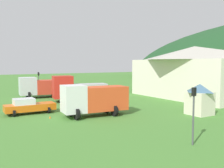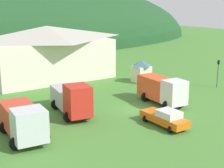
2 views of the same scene
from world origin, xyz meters
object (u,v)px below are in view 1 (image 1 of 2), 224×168
object	(u,v)px
traffic_light_east	(194,110)
traffic_cone_mid_row	(106,104)
tow_truck_silver	(40,87)
service_pickup_orange	(29,106)
traffic_light_west	(39,81)
depot_building	(194,71)
heavy_rig_white	(93,99)
play_shed_cream	(200,99)
crane_truck_red	(76,89)
traffic_cone_near_pickup	(50,118)

from	to	relation	value
traffic_light_east	traffic_cone_mid_row	world-z (taller)	traffic_light_east
tow_truck_silver	service_pickup_orange	xyz separation A→B (m)	(12.08, -4.59, -0.90)
traffic_light_west	traffic_light_east	distance (m)	32.54
depot_building	heavy_rig_white	size ratio (longest dim) A/B	2.83
heavy_rig_white	traffic_cone_mid_row	xyz separation A→B (m)	(-6.25, 4.97, -1.78)
depot_building	play_shed_cream	distance (m)	14.59
depot_building	traffic_cone_mid_row	distance (m)	15.76
depot_building	crane_truck_red	size ratio (longest dim) A/B	2.45
depot_building	tow_truck_silver	distance (m)	24.04
crane_truck_red	traffic_light_east	bearing A→B (deg)	96.84
play_shed_cream	crane_truck_red	size ratio (longest dim) A/B	0.41
depot_building	traffic_light_east	size ratio (longest dim) A/B	5.05
depot_building	heavy_rig_white	distance (m)	20.87
traffic_light_west	play_shed_cream	bearing A→B (deg)	20.26
heavy_rig_white	tow_truck_silver	bearing A→B (deg)	-82.64
play_shed_cream	traffic_light_east	bearing A→B (deg)	-51.91
service_pickup_orange	heavy_rig_white	bearing A→B (deg)	140.01
play_shed_cream	heavy_rig_white	xyz separation A→B (m)	(-5.01, -9.76, 0.13)
traffic_cone_near_pickup	tow_truck_silver	bearing A→B (deg)	167.73
heavy_rig_white	traffic_cone_mid_row	world-z (taller)	heavy_rig_white
traffic_cone_near_pickup	traffic_light_east	bearing A→B (deg)	23.44
crane_truck_red	heavy_rig_white	world-z (taller)	crane_truck_red
play_shed_cream	traffic_light_east	size ratio (longest dim) A/B	0.85
traffic_cone_near_pickup	traffic_cone_mid_row	size ratio (longest dim) A/B	0.79
depot_building	service_pickup_orange	xyz separation A→B (m)	(0.39, -25.46, -3.27)
depot_building	traffic_light_west	xyz separation A→B (m)	(-16.02, -19.97, -1.75)
tow_truck_silver	traffic_light_east	distance (m)	28.27
service_pickup_orange	depot_building	bearing A→B (deg)	-178.51
play_shed_cream	service_pickup_orange	xyz separation A→B (m)	(-9.57, -15.09, -0.82)
depot_building	traffic_cone_near_pickup	distance (m)	24.86
crane_truck_red	traffic_light_west	distance (m)	10.98
heavy_rig_white	traffic_light_west	size ratio (longest dim) A/B	1.78
play_shed_cream	traffic_light_west	size ratio (longest dim) A/B	0.84
tow_truck_silver	service_pickup_orange	bearing A→B (deg)	74.92
traffic_light_east	heavy_rig_white	bearing A→B (deg)	-172.93
service_pickup_orange	traffic_light_west	world-z (taller)	traffic_light_west
depot_building	play_shed_cream	xyz separation A→B (m)	(9.96, -10.38, -2.45)
service_pickup_orange	traffic_cone_mid_row	xyz separation A→B (m)	(-1.68, 10.30, -0.83)
traffic_light_west	traffic_cone_near_pickup	bearing A→B (deg)	-12.15
crane_truck_red	traffic_light_west	bearing A→B (deg)	-67.88
crane_truck_red	traffic_cone_near_pickup	bearing A→B (deg)	63.62
heavy_rig_white	traffic_cone_near_pickup	xyz separation A→B (m)	(-1.20, -4.09, -1.78)
tow_truck_silver	traffic_cone_mid_row	size ratio (longest dim) A/B	11.11
tow_truck_silver	heavy_rig_white	world-z (taller)	heavy_rig_white
heavy_rig_white	traffic_light_east	distance (m)	11.64
depot_building	tow_truck_silver	size ratio (longest dim) A/B	2.75
traffic_light_west	traffic_cone_near_pickup	distance (m)	20.37
tow_truck_silver	heavy_rig_white	bearing A→B (deg)	98.27
traffic_light_west	traffic_light_east	size ratio (longest dim) A/B	1.00
play_shed_cream	traffic_cone_mid_row	xyz separation A→B (m)	(-11.26, -4.79, -1.65)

